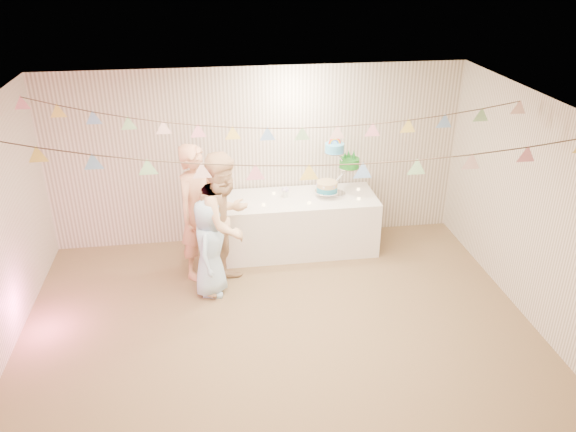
{
  "coord_description": "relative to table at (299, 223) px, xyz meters",
  "views": [
    {
      "loc": [
        -0.66,
        -5.17,
        4.11
      ],
      "look_at": [
        0.2,
        0.8,
        1.15
      ],
      "focal_mm": 35.0,
      "sensor_mm": 36.0,
      "label": 1
    }
  ],
  "objects": [
    {
      "name": "floor",
      "position": [
        -0.54,
        -2.02,
        -0.41
      ],
      "size": [
        6.0,
        6.0,
        0.0
      ],
      "primitive_type": "plane",
      "color": "brown",
      "rests_on": "ground"
    },
    {
      "name": "ceiling",
      "position": [
        -0.54,
        -2.02,
        2.19
      ],
      "size": [
        6.0,
        6.0,
        0.0
      ],
      "primitive_type": "plane",
      "color": "white",
      "rests_on": "ground"
    },
    {
      "name": "back_wall",
      "position": [
        -0.54,
        0.48,
        0.89
      ],
      "size": [
        6.0,
        6.0,
        0.0
      ],
      "primitive_type": "plane",
      "color": "silver",
      "rests_on": "ground"
    },
    {
      "name": "front_wall",
      "position": [
        -0.54,
        -4.52,
        0.89
      ],
      "size": [
        6.0,
        6.0,
        0.0
      ],
      "primitive_type": "plane",
      "color": "silver",
      "rests_on": "ground"
    },
    {
      "name": "right_wall",
      "position": [
        2.46,
        -2.02,
        0.89
      ],
      "size": [
        5.0,
        5.0,
        0.0
      ],
      "primitive_type": "plane",
      "color": "silver",
      "rests_on": "ground"
    },
    {
      "name": "table",
      "position": [
        0.0,
        0.0,
        0.0
      ],
      "size": [
        2.2,
        0.88,
        0.82
      ],
      "primitive_type": "cube",
      "color": "white",
      "rests_on": "floor"
    },
    {
      "name": "cake_stand",
      "position": [
        0.55,
        0.05,
        0.74
      ],
      "size": [
        0.72,
        0.42,
        0.81
      ],
      "primitive_type": null,
      "color": "silver",
      "rests_on": "table"
    },
    {
      "name": "cake_bottom",
      "position": [
        0.4,
        -0.01,
        0.42
      ],
      "size": [
        0.31,
        0.31,
        0.15
      ],
      "primitive_type": null,
      "color": "teal",
      "rests_on": "cake_stand"
    },
    {
      "name": "cake_middle",
      "position": [
        0.73,
        0.14,
        0.69
      ],
      "size": [
        0.27,
        0.27,
        0.22
      ],
      "primitive_type": null,
      "color": "#1A7B20",
      "rests_on": "cake_stand"
    },
    {
      "name": "cake_top_tier",
      "position": [
        0.49,
        0.02,
        0.96
      ],
      "size": [
        0.25,
        0.25,
        0.19
      ],
      "primitive_type": null,
      "color": "#429ED0",
      "rests_on": "cake_stand"
    },
    {
      "name": "platter",
      "position": [
        -0.5,
        -0.05,
        0.35
      ],
      "size": [
        0.34,
        0.34,
        0.02
      ],
      "primitive_type": "cylinder",
      "color": "white",
      "rests_on": "table"
    },
    {
      "name": "posy",
      "position": [
        -0.2,
        0.05,
        0.41
      ],
      "size": [
        0.13,
        0.13,
        0.15
      ],
      "primitive_type": null,
      "color": "white",
      "rests_on": "table"
    },
    {
      "name": "person_adult_a",
      "position": [
        -1.42,
        -0.49,
        0.52
      ],
      "size": [
        0.78,
        0.8,
        1.85
      ],
      "primitive_type": "imported",
      "rotation": [
        0.0,
        0.0,
        0.86
      ],
      "color": "tan",
      "rests_on": "floor"
    },
    {
      "name": "person_adult_b",
      "position": [
        -1.09,
        -0.82,
        0.51
      ],
      "size": [
        1.1,
        1.14,
        1.85
      ],
      "primitive_type": "imported",
      "rotation": [
        0.0,
        0.0,
        0.93
      ],
      "color": "#DCB387",
      "rests_on": "floor"
    },
    {
      "name": "person_child",
      "position": [
        -1.31,
        -0.97,
        0.24
      ],
      "size": [
        0.57,
        0.73,
        1.3
      ],
      "primitive_type": "imported",
      "rotation": [
        0.0,
        0.0,
        1.3
      ],
      "color": "#B2DBFC",
      "rests_on": "floor"
    },
    {
      "name": "bunting_back",
      "position": [
        -0.54,
        -0.92,
        1.94
      ],
      "size": [
        5.6,
        1.1,
        0.4
      ],
      "primitive_type": null,
      "color": "pink",
      "rests_on": "ceiling"
    },
    {
      "name": "bunting_front",
      "position": [
        -0.54,
        -2.22,
        1.91
      ],
      "size": [
        5.6,
        0.9,
        0.36
      ],
      "primitive_type": null,
      "color": "#72A5E5",
      "rests_on": "ceiling"
    },
    {
      "name": "tealight_0",
      "position": [
        -0.8,
        -0.15,
        0.43
      ],
      "size": [
        0.04,
        0.04,
        0.03
      ],
      "primitive_type": "cylinder",
      "color": "#FFD88C",
      "rests_on": "table"
    },
    {
      "name": "tealight_1",
      "position": [
        -0.35,
        0.18,
        0.43
      ],
      "size": [
        0.04,
        0.04,
        0.03
      ],
      "primitive_type": "cylinder",
      "color": "#FFD88C",
      "rests_on": "table"
    },
    {
      "name": "tealight_2",
      "position": [
        0.1,
        -0.22,
        0.43
      ],
      "size": [
        0.04,
        0.04,
        0.03
      ],
      "primitive_type": "cylinder",
      "color": "#FFD88C",
      "rests_on": "table"
    },
    {
      "name": "tealight_3",
      "position": [
        0.35,
        0.22,
        0.43
      ],
      "size": [
        0.04,
        0.04,
        0.03
      ],
      "primitive_type": "cylinder",
      "color": "#FFD88C",
      "rests_on": "table"
    },
    {
      "name": "tealight_4",
      "position": [
        0.82,
        -0.18,
        0.43
      ],
      "size": [
        0.04,
        0.04,
        0.03
      ],
      "primitive_type": "cylinder",
      "color": "#FFD88C",
      "rests_on": "table"
    },
    {
      "name": "tealight_5",
      "position": [
        0.9,
        0.15,
        0.43
      ],
      "size": [
        0.04,
        0.04,
        0.03
      ],
      "primitive_type": "cylinder",
      "color": "#FFD88C",
      "rests_on": "table"
    },
    {
      "name": "tealight_6",
      "position": [
        -0.54,
        -0.19,
        0.43
      ],
      "size": [
        0.04,
        0.04,
        0.03
      ],
      "primitive_type": "cylinder",
      "color": "#FFD88C",
      "rests_on": "table"
    }
  ]
}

